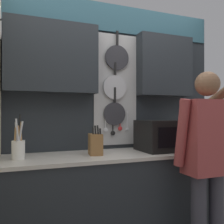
% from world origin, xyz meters
% --- Properties ---
extents(base_cabinet_counter, '(1.97, 0.61, 0.92)m').
position_xyz_m(base_cabinet_counter, '(0.00, -0.00, 0.46)').
color(base_cabinet_counter, '#23282D').
rests_on(base_cabinet_counter, ground_plane).
extents(back_wall_unit, '(2.54, 0.20, 2.42)m').
position_xyz_m(back_wall_unit, '(-0.01, 0.27, 1.47)').
color(back_wall_unit, '#23282D').
rests_on(back_wall_unit, ground_plane).
extents(microwave, '(0.51, 0.39, 0.30)m').
position_xyz_m(microwave, '(0.51, -0.02, 1.07)').
color(microwave, black).
rests_on(microwave, base_cabinet_counter).
extents(knife_block, '(0.13, 0.16, 0.26)m').
position_xyz_m(knife_block, '(-0.21, -0.02, 1.02)').
color(knife_block, brown).
rests_on(knife_block, base_cabinet_counter).
extents(utensil_crock, '(0.10, 0.10, 0.36)m').
position_xyz_m(utensil_crock, '(-0.84, -0.02, 1.02)').
color(utensil_crock, white).
rests_on(utensil_crock, base_cabinet_counter).
extents(person, '(0.54, 0.61, 1.63)m').
position_xyz_m(person, '(0.59, -0.51, 0.96)').
color(person, '#383842').
rests_on(person, ground_plane).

